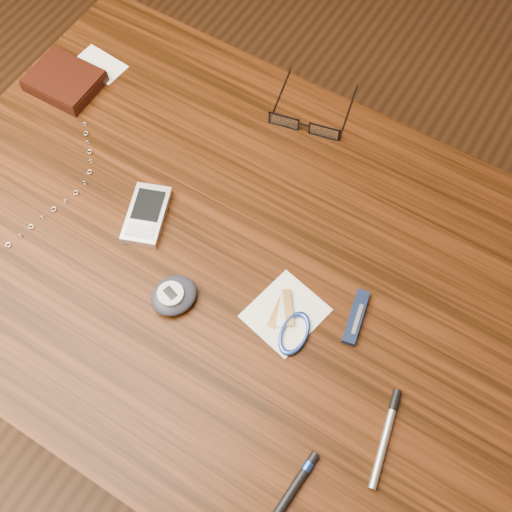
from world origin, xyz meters
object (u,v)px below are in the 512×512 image
object	(u,v)px
desk	(239,289)
pda_phone	(147,214)
notepad_keys	(290,323)
wallet_and_card	(65,80)
pocket_knife	(356,317)
pedometer	(174,295)
silver_pen	(387,430)
eyeglasses	(305,123)

from	to	relation	value
desk	pda_phone	size ratio (longest dim) A/B	8.89
desk	notepad_keys	bearing A→B (deg)	-21.71
wallet_and_card	pocket_knife	bearing A→B (deg)	-11.14
pedometer	silver_pen	xyz separation A→B (m)	(0.33, -0.01, -0.01)
pocket_knife	silver_pen	world-z (taller)	same
pda_phone	silver_pen	distance (m)	0.46
notepad_keys	silver_pen	bearing A→B (deg)	-18.92
silver_pen	notepad_keys	bearing A→B (deg)	161.08
desk	eyeglasses	xyz separation A→B (m)	(-0.03, 0.26, 0.11)
pda_phone	pocket_knife	xyz separation A→B (m)	(0.34, 0.02, -0.00)
silver_pen	pedometer	bearing A→B (deg)	178.39
desk	pedometer	bearing A→B (deg)	-113.69
notepad_keys	desk	bearing A→B (deg)	158.29
notepad_keys	silver_pen	world-z (taller)	silver_pen
eyeglasses	silver_pen	world-z (taller)	eyeglasses
desk	pda_phone	bearing A→B (deg)	-176.70
pda_phone	pedometer	distance (m)	0.14
wallet_and_card	notepad_keys	size ratio (longest dim) A/B	1.24
desk	eyeglasses	distance (m)	0.29
pedometer	notepad_keys	world-z (taller)	pedometer
wallet_and_card	eyeglasses	size ratio (longest dim) A/B	0.98
notepad_keys	pocket_knife	distance (m)	0.09
pedometer	notepad_keys	bearing A→B (deg)	18.18
notepad_keys	wallet_and_card	bearing A→B (deg)	161.91
desk	notepad_keys	xyz separation A→B (m)	(0.11, -0.05, 0.11)
pda_phone	pedometer	xyz separation A→B (m)	(0.11, -0.09, 0.00)
pda_phone	pedometer	world-z (taller)	pedometer
wallet_and_card	silver_pen	distance (m)	0.75
eyeglasses	silver_pen	bearing A→B (deg)	-48.23
wallet_and_card	notepad_keys	world-z (taller)	wallet_and_card
pda_phone	notepad_keys	distance (m)	0.27
silver_pen	wallet_and_card	bearing A→B (deg)	161.70
wallet_and_card	pedometer	bearing A→B (deg)	-30.93
desk	eyeglasses	size ratio (longest dim) A/B	6.87
pedometer	pocket_knife	bearing A→B (deg)	24.86
wallet_and_card	pda_phone	size ratio (longest dim) A/B	1.27
pda_phone	silver_pen	xyz separation A→B (m)	(0.45, -0.10, -0.00)
desk	pocket_knife	world-z (taller)	pocket_knife
pocket_knife	pedometer	bearing A→B (deg)	-155.14
wallet_and_card	pda_phone	bearing A→B (deg)	-27.40
desk	pda_phone	xyz separation A→B (m)	(-0.15, -0.01, 0.11)
wallet_and_card	pedometer	xyz separation A→B (m)	(0.38, -0.23, -0.00)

